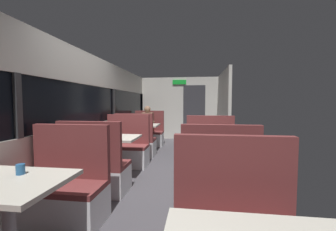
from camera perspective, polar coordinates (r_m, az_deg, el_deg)
The scene contains 18 objects.
ground_plane at distance 3.82m, azimuth -1.97°, elevation -17.47°, with size 3.30×9.20×0.02m, color #423F44.
carriage_window_panel_left at distance 4.08m, azimuth -22.56°, elevation -0.28°, with size 0.09×8.48×2.30m.
carriage_end_bulkhead at distance 7.73m, azimuth 3.59°, elevation 1.90°, with size 2.90×0.11×2.30m.
carriage_aisle_panel_right at distance 6.58m, azimuth 15.04°, elevation 1.60°, with size 0.08×2.40×2.30m, color beige.
dining_table_near_window at distance 2.18m, azimuth -37.92°, elevation -16.50°, with size 0.90×0.70×0.74m.
bench_near_window_facing_entry at distance 2.79m, azimuth -26.82°, elevation -18.54°, with size 0.95×0.50×1.10m.
dining_table_mid_window at distance 3.94m, azimuth -14.89°, elevation -7.11°, with size 0.90×0.70×0.74m.
bench_mid_window_facing_end at distance 3.40m, azimuth -19.44°, elevation -14.34°, with size 0.95×0.50×1.10m.
bench_mid_window_facing_entry at distance 4.64m, azimuth -11.49°, elevation -9.37°, with size 0.95×0.50×1.10m.
dining_table_far_window at distance 5.96m, azimuth -6.98°, elevation -3.42°, with size 0.90×0.70×0.74m.
bench_far_window_facing_end at distance 5.34m, azimuth -8.85°, elevation -7.63°, with size 0.95×0.50×1.10m.
bench_far_window_facing_entry at distance 6.68m, azimuth -5.45°, elevation -5.36°, with size 0.95×0.50×1.10m.
dining_table_rear_aisle at distance 3.47m, azimuth 12.53°, elevation -8.54°, with size 0.90×0.70×0.74m.
bench_rear_aisle_facing_end at distance 2.89m, azimuth 13.71°, elevation -17.52°, with size 0.95×0.50×1.10m.
bench_rear_aisle_facing_entry at distance 4.22m, azimuth 11.64°, elevation -10.70°, with size 0.95×0.50×1.10m.
seated_passenger at distance 6.58m, azimuth -5.60°, elevation -3.66°, with size 0.47×0.55×1.26m.
coffee_cup_primary at distance 2.25m, azimuth -35.61°, elevation -11.98°, with size 0.07×0.07×0.09m.
coffee_cup_secondary at distance 3.42m, azimuth 12.32°, elevation -6.23°, with size 0.07×0.07×0.09m.
Camera 1 is at (0.59, -3.52, 1.36)m, focal length 22.08 mm.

